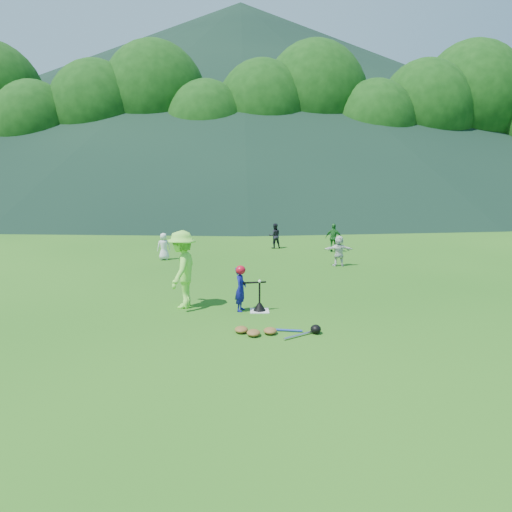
{
  "coord_description": "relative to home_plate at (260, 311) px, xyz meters",
  "views": [
    {
      "loc": [
        -0.48,
        -11.55,
        3.43
      ],
      "look_at": [
        0.0,
        2.5,
        0.9
      ],
      "focal_mm": 35.0,
      "sensor_mm": 36.0,
      "label": 1
    }
  ],
  "objects": [
    {
      "name": "home_plate",
      "position": [
        0.0,
        0.0,
        0.0
      ],
      "size": [
        0.45,
        0.45,
        0.02
      ],
      "primitive_type": "cube",
      "color": "silver",
      "rests_on": "ground"
    },
    {
      "name": "outfield_fence",
      "position": [
        0.0,
        28.0,
        0.69
      ],
      "size": [
        70.07,
        0.08,
        1.33
      ],
      "color": "gray",
      "rests_on": "ground"
    },
    {
      "name": "batting_tee",
      "position": [
        0.0,
        0.0,
        0.12
      ],
      "size": [
        0.3,
        0.3,
        0.68
      ],
      "color": "black",
      "rests_on": "home_plate"
    },
    {
      "name": "ground",
      "position": [
        0.0,
        0.0,
        -0.01
      ],
      "size": [
        120.0,
        120.0,
        0.0
      ],
      "primitive_type": "plane",
      "color": "#1E5914",
      "rests_on": "ground"
    },
    {
      "name": "batter_child",
      "position": [
        -0.45,
        0.05,
        0.53
      ],
      "size": [
        0.35,
        0.45,
        1.08
      ],
      "primitive_type": "imported",
      "rotation": [
        0.0,
        0.0,
        1.33
      ],
      "color": "navy",
      "rests_on": "ground"
    },
    {
      "name": "fielder_a",
      "position": [
        -3.28,
        6.82,
        0.49
      ],
      "size": [
        0.56,
        0.44,
        1.01
      ],
      "primitive_type": "imported",
      "rotation": [
        0.0,
        0.0,
        3.4
      ],
      "color": "white",
      "rests_on": "ground"
    },
    {
      "name": "fielder_d",
      "position": [
        2.99,
        5.45,
        0.53
      ],
      "size": [
        1.0,
        0.34,
        1.07
      ],
      "primitive_type": "imported",
      "rotation": [
        0.0,
        0.0,
        3.12
      ],
      "color": "silver",
      "rests_on": "ground"
    },
    {
      "name": "equipment_pile",
      "position": [
        0.16,
        -1.66,
        0.06
      ],
      "size": [
        1.8,
        0.71,
        0.19
      ],
      "color": "olive",
      "rests_on": "ground"
    },
    {
      "name": "distant_hills",
      "position": [
        -7.63,
        81.81,
        14.97
      ],
      "size": [
        155.0,
        140.0,
        32.0
      ],
      "color": "black",
      "rests_on": "ground"
    },
    {
      "name": "fielder_b",
      "position": [
        1.03,
        9.35,
        0.52
      ],
      "size": [
        0.57,
        0.48,
        1.06
      ],
      "primitive_type": "imported",
      "rotation": [
        0.0,
        0.0,
        3.3
      ],
      "color": "black",
      "rests_on": "ground"
    },
    {
      "name": "baseball",
      "position": [
        0.0,
        0.0,
        0.73
      ],
      "size": [
        0.08,
        0.08,
        0.08
      ],
      "primitive_type": "sphere",
      "color": "white",
      "rests_on": "batting_tee"
    },
    {
      "name": "tree_line",
      "position": [
        0.2,
        33.83,
        8.2
      ],
      "size": [
        70.04,
        11.4,
        14.82
      ],
      "color": "#382314",
      "rests_on": "ground"
    },
    {
      "name": "batter_gear",
      "position": [
        -0.43,
        0.05,
        0.97
      ],
      "size": [
        0.73,
        0.26,
        0.45
      ],
      "color": "#B90C20",
      "rests_on": "ground"
    },
    {
      "name": "adult_coach",
      "position": [
        -1.88,
        0.43,
        0.94
      ],
      "size": [
        0.9,
        1.33,
        1.9
      ],
      "primitive_type": "imported",
      "rotation": [
        0.0,
        0.0,
        -1.74
      ],
      "color": "#8AF848",
      "rests_on": "ground"
    },
    {
      "name": "fielder_c",
      "position": [
        3.35,
        8.33,
        0.57
      ],
      "size": [
        0.73,
        0.53,
        1.16
      ],
      "primitive_type": "imported",
      "rotation": [
        0.0,
        0.0,
        2.73
      ],
      "color": "#227128",
      "rests_on": "ground"
    }
  ]
}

